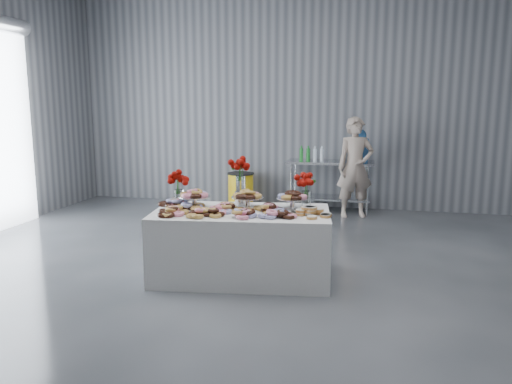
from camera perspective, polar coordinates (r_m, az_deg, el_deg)
ground at (r=5.22m, az=-4.62°, el=-11.32°), size 9.00×9.00×0.00m
room_walls at (r=5.07m, az=-7.93°, el=18.35°), size 8.04×9.04×4.02m
display_table at (r=5.51m, az=-1.67°, el=-6.00°), size 2.02×1.24×0.75m
prep_table at (r=8.85m, az=8.45°, el=1.73°), size 1.50×0.60×0.90m
donut_mounds at (r=5.36m, az=-1.82°, el=-1.84°), size 1.90×1.03×0.09m
cake_stand_left at (r=5.63m, az=-7.07°, el=-0.34°), size 0.36×0.36×0.17m
cake_stand_mid at (r=5.53m, az=-0.99°, el=-0.45°), size 0.36×0.36×0.17m
cake_stand_right at (r=5.50m, az=4.20°, el=-0.55°), size 0.36×0.36×0.17m
danish_pile at (r=5.22m, az=6.31°, el=-2.12°), size 0.48×0.48×0.11m
bouquet_left at (r=5.74m, az=-8.84°, el=1.41°), size 0.26×0.26×0.42m
bouquet_right at (r=5.62m, az=5.79°, el=1.28°), size 0.26×0.26×0.42m
bouquet_center at (r=5.70m, az=-1.77°, el=2.30°), size 0.26×0.26×0.57m
water_jug at (r=8.76m, az=11.82°, el=5.03°), size 0.28×0.28×0.55m
drink_bottles at (r=8.73m, az=6.37°, el=4.41°), size 0.54×0.08×0.27m
person at (r=8.49m, az=11.27°, el=2.78°), size 0.70×0.57×1.68m
trash_barrel at (r=9.16m, az=-1.75°, el=0.23°), size 0.49×0.49×0.64m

